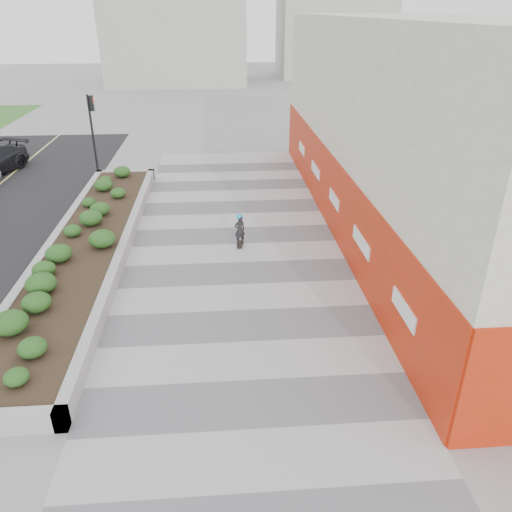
# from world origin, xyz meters

# --- Properties ---
(ground) EXTENTS (160.00, 160.00, 0.00)m
(ground) POSITION_xyz_m (0.00, 0.00, 0.00)
(ground) COLOR gray
(ground) RESTS_ON ground
(walkway) EXTENTS (8.00, 36.00, 0.01)m
(walkway) POSITION_xyz_m (0.00, 3.00, 0.01)
(walkway) COLOR #A8A8AD
(walkway) RESTS_ON ground
(building) EXTENTS (6.04, 24.08, 8.00)m
(building) POSITION_xyz_m (6.98, 8.98, 3.98)
(building) COLOR beige
(building) RESTS_ON ground
(planter) EXTENTS (3.00, 18.00, 0.90)m
(planter) POSITION_xyz_m (-5.50, 7.00, 0.42)
(planter) COLOR #9E9EA0
(planter) RESTS_ON ground
(traffic_signal_near) EXTENTS (0.33, 0.28, 4.20)m
(traffic_signal_near) POSITION_xyz_m (-7.23, 17.50, 2.76)
(traffic_signal_near) COLOR black
(traffic_signal_near) RESTS_ON ground
(manhole_cover) EXTENTS (0.44, 0.44, 0.01)m
(manhole_cover) POSITION_xyz_m (0.50, 3.00, 0.00)
(manhole_cover) COLOR #595654
(manhole_cover) RESTS_ON ground
(skateboarder) EXTENTS (0.50, 0.74, 1.32)m
(skateboarder) POSITION_xyz_m (0.17, 7.22, 0.67)
(skateboarder) COLOR beige
(skateboarder) RESTS_ON ground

